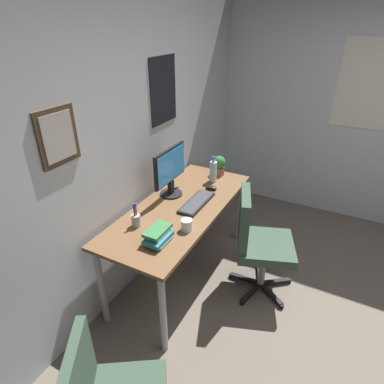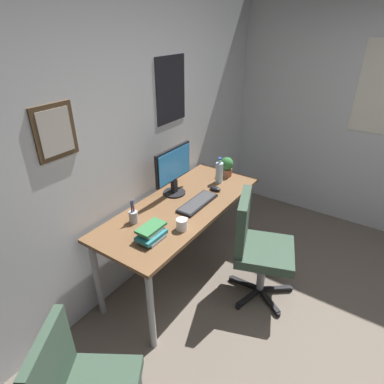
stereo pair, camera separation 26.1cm
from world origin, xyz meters
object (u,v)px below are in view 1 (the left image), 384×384
object	(u,v)px
monitor	(170,170)
pen_cup	(136,220)
office_chair	(257,239)
keyboard	(197,203)
potted_plant	(219,165)
water_bottle	(213,171)
coffee_mug_near	(187,225)
book_stack_left	(158,236)
computer_mouse	(211,188)

from	to	relation	value
monitor	pen_cup	xyz separation A→B (m)	(-0.55, -0.02, -0.19)
monitor	office_chair	bearing A→B (deg)	-88.51
keyboard	potted_plant	xyz separation A→B (m)	(0.63, 0.07, 0.09)
water_bottle	potted_plant	size ratio (longest dim) A/B	1.29
water_bottle	coffee_mug_near	bearing A→B (deg)	-168.89
pen_cup	water_bottle	bearing A→B (deg)	-11.63
pen_cup	book_stack_left	xyz separation A→B (m)	(-0.09, -0.25, -0.00)
water_bottle	potted_plant	distance (m)	0.17
office_chair	pen_cup	world-z (taller)	pen_cup
keyboard	water_bottle	world-z (taller)	water_bottle
monitor	coffee_mug_near	size ratio (longest dim) A/B	3.73
keyboard	potted_plant	bearing A→B (deg)	6.43
potted_plant	book_stack_left	bearing A→B (deg)	-176.91
coffee_mug_near	pen_cup	size ratio (longest dim) A/B	0.62
office_chair	potted_plant	xyz separation A→B (m)	(0.57, 0.60, 0.33)
coffee_mug_near	potted_plant	distance (m)	1.03
water_bottle	potted_plant	world-z (taller)	water_bottle
monitor	potted_plant	xyz separation A→B (m)	(0.59, -0.21, -0.13)
water_bottle	book_stack_left	distance (m)	1.07
monitor	computer_mouse	distance (m)	0.44
water_bottle	pen_cup	world-z (taller)	water_bottle
coffee_mug_near	water_bottle	bearing A→B (deg)	11.11
coffee_mug_near	potted_plant	xyz separation A→B (m)	(1.01, 0.18, 0.06)
keyboard	water_bottle	bearing A→B (deg)	7.19
potted_plant	keyboard	bearing A→B (deg)	-173.57
monitor	computer_mouse	bearing A→B (deg)	-47.68
office_chair	keyboard	distance (m)	0.59
water_bottle	monitor	bearing A→B (deg)	152.07
keyboard	coffee_mug_near	xyz separation A→B (m)	(-0.37, -0.11, 0.03)
computer_mouse	book_stack_left	xyz separation A→B (m)	(-0.90, 0.00, 0.03)
book_stack_left	potted_plant	bearing A→B (deg)	3.09
pen_cup	potted_plant	bearing A→B (deg)	-9.33
keyboard	computer_mouse	xyz separation A→B (m)	(0.30, 0.00, 0.01)
computer_mouse	book_stack_left	size ratio (longest dim) A/B	0.46
coffee_mug_near	book_stack_left	distance (m)	0.25
coffee_mug_near	pen_cup	xyz separation A→B (m)	(-0.13, 0.37, 0.01)
office_chair	computer_mouse	distance (m)	0.63
monitor	coffee_mug_near	distance (m)	0.60
monitor	book_stack_left	xyz separation A→B (m)	(-0.64, -0.28, -0.19)
keyboard	potted_plant	distance (m)	0.65
office_chair	book_stack_left	bearing A→B (deg)	140.93
office_chair	monitor	distance (m)	0.94
keyboard	pen_cup	distance (m)	0.57
office_chair	water_bottle	world-z (taller)	water_bottle
potted_plant	coffee_mug_near	bearing A→B (deg)	-170.01
monitor	coffee_mug_near	xyz separation A→B (m)	(-0.42, -0.39, -0.19)
potted_plant	book_stack_left	world-z (taller)	potted_plant
office_chair	monitor	world-z (taller)	monitor
pen_cup	monitor	bearing A→B (deg)	2.42
monitor	potted_plant	distance (m)	0.64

